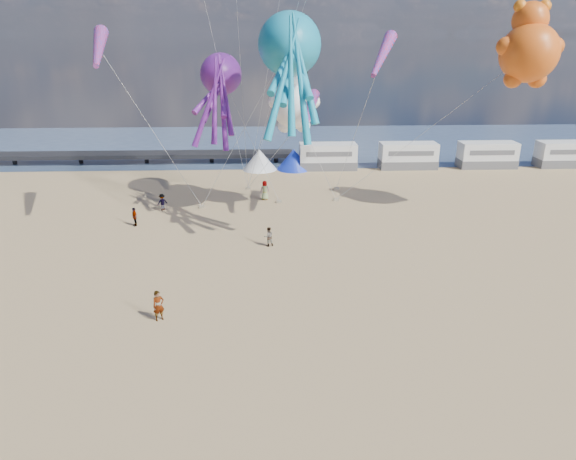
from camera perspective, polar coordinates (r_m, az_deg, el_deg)
The scene contains 26 objects.
ground at distance 24.07m, azimuth 0.85°, elevation -17.20°, with size 120.00×120.00×0.00m, color tan.
water at distance 75.39m, azimuth -1.51°, elevation 9.55°, with size 120.00×120.00×0.00m, color #364A68.
pier at distance 69.79m, azimuth -25.21°, elevation 7.48°, with size 60.00×3.00×0.50m, color black.
motorhome_0 at distance 60.82m, azimuth 4.44°, elevation 8.16°, with size 6.60×2.50×3.00m, color silver.
motorhome_1 at distance 62.65m, azimuth 13.19°, elevation 8.06°, with size 6.60×2.50×3.00m, color silver.
motorhome_2 at distance 65.81m, azimuth 21.26°, elevation 7.79°, with size 6.60×2.50×3.00m, color silver.
motorhome_3 at distance 70.13m, azimuth 28.46°, elevation 7.42°, with size 6.60×2.50×3.00m, color silver.
tent_white at distance 60.47m, azimuth -3.18°, elevation 7.83°, with size 4.00×4.00×2.40m, color white.
tent_blue at distance 60.55m, azimuth 0.64°, elevation 7.88°, with size 4.00×4.00×2.40m, color #1933CC.
standing_person at distance 29.40m, azimuth -14.19°, elevation -8.16°, with size 0.65×0.42×1.77m, color tan.
beachgoer_0 at distance 49.16m, azimuth -2.60°, elevation 4.43°, with size 0.68×0.44×1.86m, color #7F6659.
beachgoer_1 at distance 38.27m, azimuth -2.18°, elevation -0.74°, with size 0.73×0.47×1.49m, color #7F6659.
beachgoer_2 at distance 47.52m, azimuth -13.80°, elevation 3.03°, with size 0.73×0.57×1.51m, color #7F6659.
beachgoer_3 at distance 44.17m, azimuth -16.69°, elevation 1.43°, with size 1.01×0.58×1.57m, color #7F6659.
sandbag_a at distance 47.52m, azimuth -9.54°, elevation 2.54°, with size 0.50×0.35×0.22m, color gray.
sandbag_b at distance 48.42m, azimuth -1.00°, elevation 3.18°, with size 0.50×0.35×0.22m, color gray.
sandbag_c at distance 49.18m, azimuth 5.35°, elevation 3.37°, with size 0.50×0.35×0.22m, color gray.
sandbag_d at distance 52.89m, azimuth 5.41°, elevation 4.63°, with size 0.50×0.35×0.22m, color gray.
sandbag_e at distance 52.86m, azimuth -4.47°, elevation 4.65°, with size 0.50×0.35×0.22m, color gray.
kite_octopus_teal at distance 41.92m, azimuth 0.17°, elevation 19.94°, with size 4.27×9.96×11.38m, color teal, non-canonical shape.
kite_octopus_purple at distance 47.43m, azimuth -7.45°, elevation 16.79°, with size 3.69×8.60×9.83m, color #671E84, non-canonical shape.
kite_panda at distance 44.11m, azimuth 0.68°, elevation 13.57°, with size 4.49×4.23×6.34m, color white, non-canonical shape.
kite_teddy_orange at distance 45.75m, azimuth 25.21°, elevation 17.36°, with size 5.41×5.09×7.64m, color #E85B15, non-canonical shape.
windsock_left at distance 41.63m, azimuth -20.28°, elevation 18.45°, with size 1.10×6.38×6.38m, color red, non-canonical shape.
windsock_mid at distance 41.09m, azimuth 10.46°, elevation 18.59°, with size 1.00×6.20×6.20m, color red, non-canonical shape.
windsock_right at distance 41.64m, azimuth 2.43°, elevation 13.13°, with size 0.90×4.58×4.58m, color red, non-canonical shape.
Camera 1 is at (-1.13, -18.91, 14.85)m, focal length 32.00 mm.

